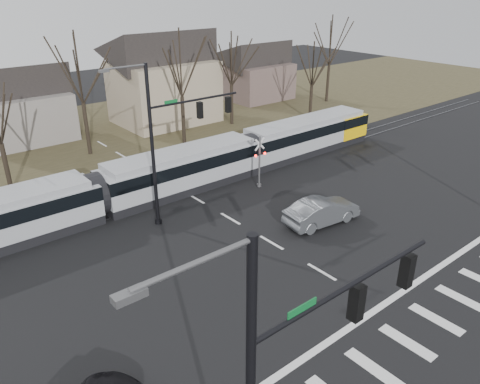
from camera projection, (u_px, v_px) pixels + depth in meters
ground at (351, 289)px, 23.93m from camera, size 140.00×140.00×0.00m
grass_verge at (94, 139)px, 46.45m from camera, size 140.00×28.00×0.01m
crosswalk at (422, 330)px, 21.11m from camera, size 27.00×2.60×0.01m
stop_line at (381, 306)px, 22.66m from camera, size 28.00×0.35×0.01m
lane_dashes at (181, 190)px, 35.19m from camera, size 0.18×30.00×0.01m
rail_pair at (183, 190)px, 35.04m from camera, size 90.00×1.52×0.06m
tram at (180, 169)px, 34.52m from camera, size 40.92×3.04×3.10m
sedan at (322, 211)px, 30.07m from camera, size 3.07×5.63×1.71m
signal_pole_near_left at (300, 375)px, 11.34m from camera, size 9.28×0.44×10.20m
signal_pole_far at (174, 134)px, 28.98m from camera, size 9.28×0.44×10.20m
rail_crossing_signal at (259, 163)px, 35.04m from camera, size 1.08×0.36×4.00m
tree_row at (136, 97)px, 41.31m from camera, size 59.20×7.20×10.00m
house_b at (21, 100)px, 44.74m from camera, size 8.64×7.56×7.65m
house_c at (163, 74)px, 50.18m from camera, size 10.80×8.64×10.10m
house_d at (256, 68)px, 60.76m from camera, size 8.64×7.56×7.65m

